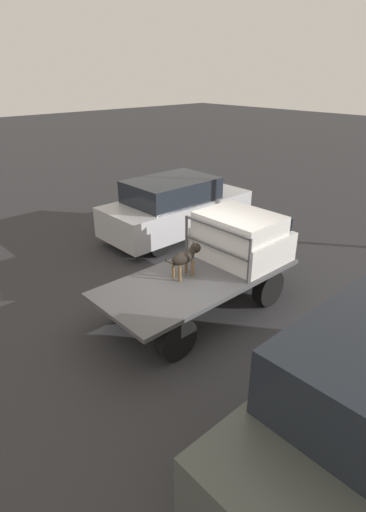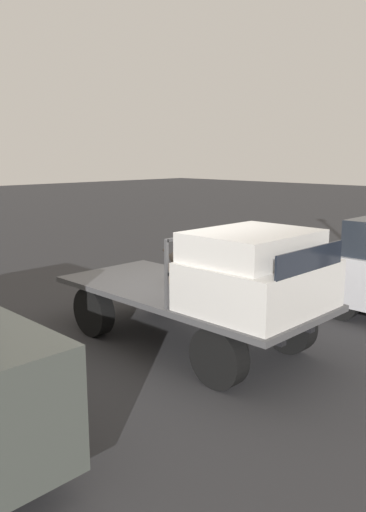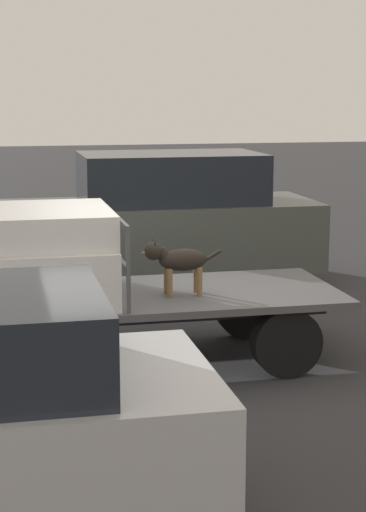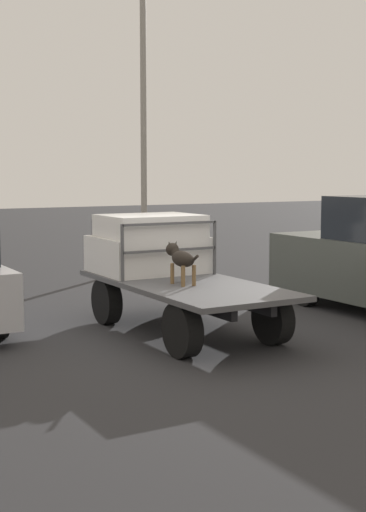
# 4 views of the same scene
# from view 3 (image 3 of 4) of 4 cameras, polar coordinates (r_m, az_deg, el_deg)

# --- Properties ---
(ground_plane) EXTENTS (80.00, 80.00, 0.00)m
(ground_plane) POSITION_cam_3_polar(r_m,az_deg,el_deg) (9.82, -1.69, -7.08)
(ground_plane) COLOR #2D2D30
(flatbed_truck) EXTENTS (4.08, 1.85, 0.82)m
(flatbed_truck) POSITION_cam_3_polar(r_m,az_deg,el_deg) (9.66, -1.71, -3.73)
(flatbed_truck) COLOR black
(flatbed_truck) RESTS_ON ground
(truck_cab) EXTENTS (1.47, 1.73, 0.98)m
(truck_cab) POSITION_cam_3_polar(r_m,az_deg,el_deg) (9.36, -9.13, -0.01)
(truck_cab) COLOR silver
(truck_cab) RESTS_ON flatbed_truck
(truck_headboard) EXTENTS (0.04, 1.73, 0.90)m
(truck_headboard) POSITION_cam_3_polar(r_m,az_deg,el_deg) (9.41, -4.47, 0.92)
(truck_headboard) COLOR #4C4C4F
(truck_headboard) RESTS_ON flatbed_truck
(dog) EXTENTS (0.91, 0.25, 0.64)m
(dog) POSITION_cam_3_polar(r_m,az_deg,el_deg) (9.39, -0.47, -0.26)
(dog) COLOR brown
(dog) RESTS_ON flatbed_truck
(parked_pickup_far) EXTENTS (5.11, 1.95, 2.09)m
(parked_pickup_far) POSITION_cam_3_polar(r_m,az_deg,el_deg) (13.55, -1.61, 2.34)
(parked_pickup_far) COLOR black
(parked_pickup_far) RESTS_ON ground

